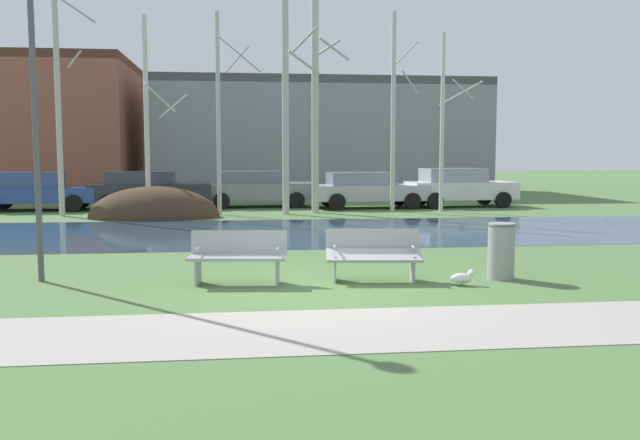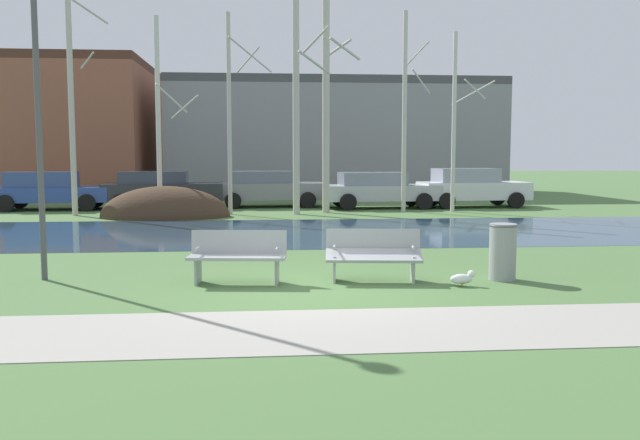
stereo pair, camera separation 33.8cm
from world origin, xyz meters
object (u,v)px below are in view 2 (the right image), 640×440
trash_bin (503,251)px  seagull (463,278)px  streetlamp (35,35)px  parked_sedan_second_dark (161,189)px  parked_hatch_third_grey (267,188)px  bench_left (238,255)px  parked_suv_fifth_white (471,187)px  bench_right (373,253)px  parked_van_nearest_blue (49,190)px  parked_wagon_fourth_silver (378,189)px

trash_bin → seagull: bearing=-149.4°
streetlamp → parked_sedan_second_dark: streetlamp is taller
trash_bin → streetlamp: bearing=174.8°
seagull → parked_hatch_third_grey: size_ratio=0.10×
trash_bin → bench_left: bearing=178.9°
parked_suv_fifth_white → bench_right: bearing=-113.2°
trash_bin → parked_van_nearest_blue: (-12.09, 15.57, 0.27)m
trash_bin → parked_suv_fifth_white: 16.07m
bench_right → trash_bin: 2.21m
parked_suv_fifth_white → parked_sedan_second_dark: bearing=178.5°
parked_van_nearest_blue → parked_hatch_third_grey: parked_van_nearest_blue is taller
bench_left → bench_right: bearing=0.0°
streetlamp → parked_suv_fifth_white: 19.39m
bench_right → streetlamp: streetlamp is taller
bench_left → parked_sedan_second_dark: (-3.42, 15.69, 0.31)m
bench_right → parked_hatch_third_grey: parked_hatch_third_grey is taller
parked_suv_fifth_white → parked_wagon_fourth_silver: bearing=-176.8°
bench_left → seagull: bearing=-9.1°
parked_sedan_second_dark → parked_hatch_third_grey: 4.15m
streetlamp → parked_sedan_second_dark: 15.42m
parked_hatch_third_grey → parked_wagon_fourth_silver: (4.36, -1.03, -0.02)m
bench_left → parked_sedan_second_dark: size_ratio=0.36×
parked_wagon_fourth_silver → seagull: bearing=-95.1°
parked_sedan_second_dark → parked_hatch_third_grey: bearing=6.9°
streetlamp → parked_hatch_third_grey: (4.00, 15.56, -3.32)m
bench_right → parked_suv_fifth_white: (6.58, 15.37, 0.34)m
seagull → streetlamp: 8.08m
bench_left → streetlamp: streetlamp is taller
parked_hatch_third_grey → parked_sedan_second_dark: bearing=-173.1°
parked_hatch_third_grey → parked_wagon_fourth_silver: 4.48m
seagull → parked_hatch_third_grey: (-2.95, 16.77, 0.64)m
parked_van_nearest_blue → parked_suv_fifth_white: size_ratio=1.03×
parked_van_nearest_blue → seagull: bearing=-55.0°
seagull → parked_hatch_third_grey: 17.04m
seagull → parked_sedan_second_dark: size_ratio=0.10×
trash_bin → parked_hatch_third_grey: size_ratio=0.21×
trash_bin → parked_hatch_third_grey: (-3.78, 16.28, 0.27)m
trash_bin → seagull: 1.04m
seagull → parked_sedan_second_dark: (-7.06, 16.27, 0.65)m
parked_wagon_fourth_silver → trash_bin: bearing=-92.1°
parked_van_nearest_blue → trash_bin: bearing=-52.2°
bench_right → parked_van_nearest_blue: bearing=122.6°
bench_left → bench_right: size_ratio=1.00×
bench_right → trash_bin: (2.21, -0.09, 0.03)m
streetlamp → parked_sedan_second_dark: bearing=90.5°
trash_bin → seagull: trash_bin is taller
bench_left → streetlamp: size_ratio=0.26×
bench_left → bench_right: 2.27m
bench_left → seagull: bench_left is taller
trash_bin → parked_sedan_second_dark: size_ratio=0.21×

